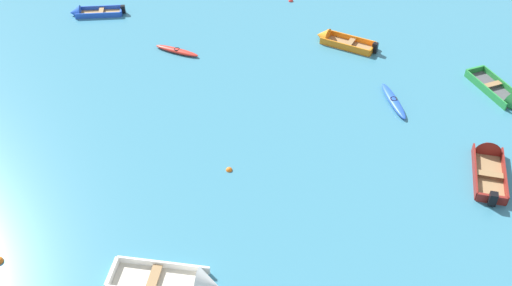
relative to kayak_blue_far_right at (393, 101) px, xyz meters
The scene contains 9 objects.
kayak_blue_far_right is the anchor object (origin of this frame).
rowboat_white_near_left 16.55m from the kayak_blue_far_right, 135.30° to the right, with size 4.84×2.54×1.43m.
rowboat_maroon_midfield_right 6.43m from the kayak_blue_far_right, 57.87° to the right, with size 2.68×4.57×1.35m.
rowboat_orange_foreground_center 7.15m from the kayak_blue_far_right, 106.70° to the left, with size 3.92×3.13×1.14m.
kayak_red_far_back 14.04m from the kayak_blue_far_right, 152.15° to the left, with size 2.94×1.95×0.29m.
rowboat_green_center 6.54m from the kayak_blue_far_right, ahead, with size 2.44×4.47×1.24m.
rowboat_blue_outer_right 22.37m from the kayak_blue_far_right, 147.12° to the left, with size 3.86×1.15×1.03m.
mooring_buoy_trailing 10.82m from the kayak_blue_far_right, 153.83° to the right, with size 0.33×0.33×0.33m, color orange.
mooring_buoy_far_field 13.52m from the kayak_blue_far_right, 108.02° to the left, with size 0.34×0.34×0.34m, color red.
Camera 1 is at (-2.17, -0.50, 20.63)m, focal length 41.98 mm.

